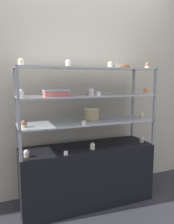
# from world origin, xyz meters

# --- Properties ---
(ground_plane) EXTENTS (20.00, 20.00, 0.00)m
(ground_plane) POSITION_xyz_m (0.00, 0.00, 0.00)
(ground_plane) COLOR #2D2D33
(back_wall) EXTENTS (8.00, 0.05, 2.60)m
(back_wall) POSITION_xyz_m (0.00, 0.36, 1.30)
(back_wall) COLOR beige
(back_wall) RESTS_ON ground_plane
(display_base) EXTENTS (1.38, 0.43, 0.63)m
(display_base) POSITION_xyz_m (0.00, 0.00, 0.31)
(display_base) COLOR black
(display_base) RESTS_ON ground_plane
(display_riser_lower) EXTENTS (1.38, 0.43, 0.27)m
(display_riser_lower) POSITION_xyz_m (0.00, 0.00, 0.88)
(display_riser_lower) COLOR #99999E
(display_riser_lower) RESTS_ON display_base
(display_riser_middle) EXTENTS (1.38, 0.43, 0.27)m
(display_riser_middle) POSITION_xyz_m (0.00, 0.00, 1.15)
(display_riser_middle) COLOR #99999E
(display_riser_middle) RESTS_ON display_riser_lower
(display_riser_upper) EXTENTS (1.38, 0.43, 0.27)m
(display_riser_upper) POSITION_xyz_m (0.00, 0.00, 1.41)
(display_riser_upper) COLOR #99999E
(display_riser_upper) RESTS_ON display_riser_middle
(layer_cake_centerpiece) EXTENTS (0.16, 0.16, 0.13)m
(layer_cake_centerpiece) POSITION_xyz_m (0.08, 0.07, 0.96)
(layer_cake_centerpiece) COLOR #DBBC84
(layer_cake_centerpiece) RESTS_ON display_riser_lower
(sheet_cake_frosted) EXTENTS (0.23, 0.13, 0.06)m
(sheet_cake_frosted) POSITION_xyz_m (-0.33, -0.04, 1.19)
(sheet_cake_frosted) COLOR #C66660
(sheet_cake_frosted) RESTS_ON display_riser_middle
(cupcake_0) EXTENTS (0.05, 0.05, 0.07)m
(cupcake_0) POSITION_xyz_m (-0.62, -0.10, 0.66)
(cupcake_0) COLOR #CCB28C
(cupcake_0) RESTS_ON display_base
(cupcake_1) EXTENTS (0.05, 0.05, 0.07)m
(cupcake_1) POSITION_xyz_m (0.01, -0.11, 0.66)
(cupcake_1) COLOR white
(cupcake_1) RESTS_ON display_base
(cupcake_2) EXTENTS (0.05, 0.05, 0.07)m
(cupcake_2) POSITION_xyz_m (0.62, -0.08, 0.66)
(cupcake_2) COLOR #CCB28C
(cupcake_2) RESTS_ON display_base
(price_tag_0) EXTENTS (0.04, 0.00, 0.04)m
(price_tag_0) POSITION_xyz_m (-0.28, -0.19, 0.65)
(price_tag_0) COLOR white
(price_tag_0) RESTS_ON display_base
(cupcake_3) EXTENTS (0.05, 0.05, 0.07)m
(cupcake_3) POSITION_xyz_m (-0.63, -0.07, 0.92)
(cupcake_3) COLOR #CCB28C
(cupcake_3) RESTS_ON display_riser_lower
(cupcake_4) EXTENTS (0.05, 0.05, 0.07)m
(cupcake_4) POSITION_xyz_m (0.63, -0.05, 0.92)
(cupcake_4) COLOR #CCB28C
(cupcake_4) RESTS_ON display_riser_lower
(price_tag_1) EXTENTS (0.04, 0.00, 0.04)m
(price_tag_1) POSITION_xyz_m (-0.11, -0.19, 0.92)
(price_tag_1) COLOR white
(price_tag_1) RESTS_ON display_riser_lower
(cupcake_5) EXTENTS (0.06, 0.06, 0.07)m
(cupcake_5) POSITION_xyz_m (-0.65, -0.05, 1.20)
(cupcake_5) COLOR white
(cupcake_5) RESTS_ON display_riser_middle
(cupcake_6) EXTENTS (0.06, 0.06, 0.07)m
(cupcake_6) POSITION_xyz_m (0.00, -0.12, 1.20)
(cupcake_6) COLOR white
(cupcake_6) RESTS_ON display_riser_middle
(cupcake_7) EXTENTS (0.06, 0.06, 0.07)m
(cupcake_7) POSITION_xyz_m (0.64, -0.11, 1.20)
(cupcake_7) COLOR #CCB28C
(cupcake_7) RESTS_ON display_riser_middle
(price_tag_2) EXTENTS (0.04, 0.00, 0.04)m
(price_tag_2) POSITION_xyz_m (0.04, -0.19, 1.18)
(price_tag_2) COLOR white
(price_tag_2) RESTS_ON display_riser_middle
(cupcake_8) EXTENTS (0.05, 0.05, 0.07)m
(cupcake_8) POSITION_xyz_m (-0.64, -0.09, 1.46)
(cupcake_8) COLOR white
(cupcake_8) RESTS_ON display_riser_upper
(cupcake_9) EXTENTS (0.05, 0.05, 0.07)m
(cupcake_9) POSITION_xyz_m (-0.22, -0.10, 1.46)
(cupcake_9) COLOR beige
(cupcake_9) RESTS_ON display_riser_upper
(cupcake_10) EXTENTS (0.05, 0.05, 0.07)m
(cupcake_10) POSITION_xyz_m (0.23, -0.06, 1.46)
(cupcake_10) COLOR white
(cupcake_10) RESTS_ON display_riser_upper
(cupcake_11) EXTENTS (0.05, 0.05, 0.07)m
(cupcake_11) POSITION_xyz_m (0.64, -0.11, 1.46)
(cupcake_11) COLOR beige
(cupcake_11) RESTS_ON display_riser_upper
(price_tag_3) EXTENTS (0.04, 0.00, 0.04)m
(price_tag_3) POSITION_xyz_m (0.24, -0.19, 1.45)
(price_tag_3) COLOR white
(price_tag_3) RESTS_ON display_riser_upper
(donut_glazed) EXTENTS (0.13, 0.13, 0.04)m
(donut_glazed) POSITION_xyz_m (0.40, -0.02, 1.45)
(donut_glazed) COLOR brown
(donut_glazed) RESTS_ON display_riser_upper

